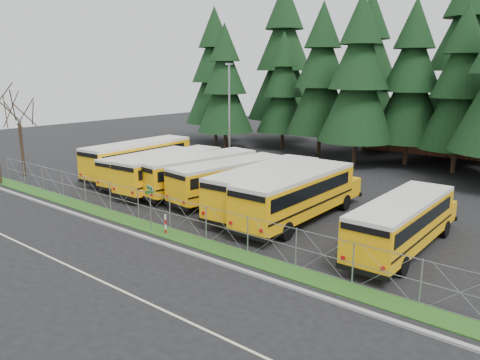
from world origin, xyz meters
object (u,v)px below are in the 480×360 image
(bus_5, at_px, (268,189))
(light_standard, at_px, (229,111))
(bus_3, at_px, (203,174))
(bus_0, at_px, (142,160))
(bus_6, at_px, (300,197))
(street_sign, at_px, (150,199))
(bus_2, at_px, (174,172))
(bus_east, at_px, (404,225))
(bus_4, at_px, (233,180))
(striped_bollard, at_px, (166,224))
(bus_1, at_px, (150,168))

(bus_5, height_order, light_standard, light_standard)
(bus_3, xyz_separation_m, light_standard, (-5.54, 9.70, 3.98))
(bus_0, height_order, bus_5, bus_0)
(bus_6, bearing_deg, bus_0, 172.98)
(street_sign, height_order, light_standard, light_standard)
(bus_5, distance_m, light_standard, 16.77)
(bus_3, bearing_deg, bus_2, -155.43)
(bus_east, xyz_separation_m, street_sign, (-12.81, -6.45, 0.58))
(bus_east, height_order, light_standard, light_standard)
(bus_4, bearing_deg, light_standard, 139.48)
(bus_east, height_order, striped_bollard, bus_east)
(bus_east, bearing_deg, bus_1, 175.62)
(light_standard, bearing_deg, bus_3, -60.27)
(bus_3, bearing_deg, street_sign, -57.74)
(bus_3, height_order, bus_5, bus_5)
(bus_3, height_order, striped_bollard, bus_3)
(bus_6, bearing_deg, striped_bollard, -124.76)
(street_sign, bearing_deg, bus_4, 95.20)
(bus_2, distance_m, bus_east, 19.21)
(bus_0, relative_size, bus_4, 1.10)
(bus_3, bearing_deg, bus_0, -176.23)
(bus_2, distance_m, bus_6, 12.14)
(bus_5, height_order, street_sign, bus_5)
(bus_3, bearing_deg, bus_1, -166.00)
(bus_2, xyz_separation_m, street_sign, (6.35, -7.84, 0.52))
(bus_3, bearing_deg, bus_6, 0.60)
(street_sign, relative_size, light_standard, 0.28)
(bus_0, height_order, bus_4, bus_0)
(bus_2, xyz_separation_m, striped_bollard, (7.39, -7.63, -0.91))
(bus_4, bearing_deg, bus_0, -175.36)
(bus_4, bearing_deg, street_sign, -76.84)
(bus_3, height_order, bus_4, bus_3)
(bus_0, distance_m, striped_bollard, 15.86)
(light_standard, bearing_deg, bus_2, -73.64)
(bus_1, xyz_separation_m, bus_3, (5.70, 0.60, 0.17))
(bus_0, height_order, bus_east, bus_0)
(street_sign, bearing_deg, bus_6, 51.80)
(bus_east, bearing_deg, bus_6, 172.33)
(bus_1, relative_size, bus_east, 0.93)
(bus_1, bearing_deg, bus_0, 148.50)
(bus_4, distance_m, street_sign, 8.58)
(bus_6, xyz_separation_m, street_sign, (-5.77, -7.34, 0.43))
(street_sign, bearing_deg, bus_east, 26.72)
(bus_1, height_order, bus_6, bus_6)
(bus_5, relative_size, street_sign, 4.32)
(bus_4, distance_m, striped_bollard, 8.55)
(bus_6, height_order, striped_bollard, bus_6)
(bus_1, xyz_separation_m, bus_6, (15.35, -0.64, 0.25))
(bus_east, bearing_deg, bus_2, 175.37)
(bus_2, bearing_deg, bus_3, 13.03)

